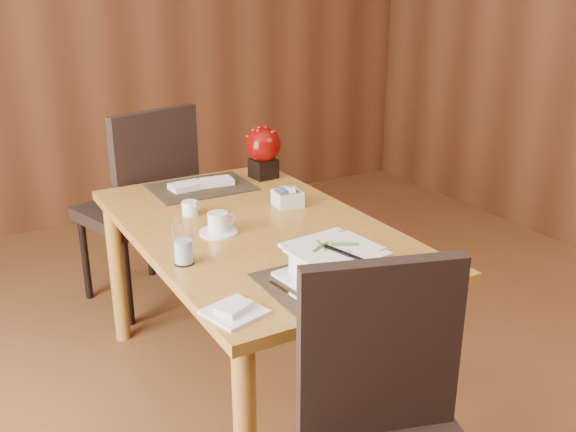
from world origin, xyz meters
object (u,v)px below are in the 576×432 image
water_glass (183,242)px  creamer_jug (190,208)px  sugar_caddy (287,199)px  berry_decor (263,150)px  dining_table (256,248)px  coffee_cup (218,225)px  bread_plate (234,312)px  soup_setting (334,265)px  far_chair (144,198)px

water_glass → creamer_jug: water_glass is taller
sugar_caddy → berry_decor: (0.10, 0.41, 0.11)m
dining_table → creamer_jug: bearing=127.3°
dining_table → coffee_cup: (-0.16, -0.00, 0.13)m
creamer_jug → bread_plate: creamer_jug is taller
water_glass → sugar_caddy: bearing=29.6°
soup_setting → creamer_jug: (-0.17, 0.80, -0.03)m
water_glass → far_chair: 1.21m
far_chair → dining_table: bearing=82.4°
creamer_jug → far_chair: bearing=66.0°
soup_setting → berry_decor: size_ratio=1.29×
soup_setting → water_glass: size_ratio=2.02×
coffee_cup → sugar_caddy: 0.41m
soup_setting → far_chair: far_chair is taller
creamer_jug → coffee_cup: bearing=-106.9°
dining_table → bread_plate: 0.71m
soup_setting → creamer_jug: 0.82m
dining_table → far_chair: 0.98m
coffee_cup → water_glass: (-0.21, -0.19, 0.04)m
dining_table → water_glass: bearing=-151.8°
water_glass → bread_plate: water_glass is taller
far_chair → soup_setting: bearing=78.9°
berry_decor → far_chair: size_ratio=0.23×
dining_table → far_chair: (-0.15, 0.97, -0.05)m
water_glass → soup_setting: bearing=-45.0°
sugar_caddy → soup_setting: bearing=-108.0°
sugar_caddy → bread_plate: bearing=-128.9°
creamer_jug → berry_decor: size_ratio=0.34×
bread_plate → far_chair: far_chair is taller
soup_setting → far_chair: 1.55m
coffee_cup → water_glass: size_ratio=0.93×
dining_table → bread_plate: bearing=-121.9°
dining_table → sugar_caddy: sugar_caddy is taller
soup_setting → coffee_cup: soup_setting is taller
water_glass → creamer_jug: size_ratio=1.90×
berry_decor → far_chair: 0.69m
coffee_cup → sugar_caddy: (0.38, 0.14, -0.00)m
soup_setting → coffee_cup: (-0.15, 0.56, -0.02)m
dining_table → sugar_caddy: bearing=31.9°
sugar_caddy → far_chair: 0.93m
bread_plate → berry_decor: bearing=58.8°
dining_table → sugar_caddy: (0.22, 0.14, 0.13)m
soup_setting → bread_plate: bearing=178.9°
water_glass → sugar_caddy: size_ratio=1.43×
soup_setting → water_glass: bearing=128.9°
water_glass → berry_decor: bearing=47.2°
soup_setting → berry_decor: berry_decor is taller
creamer_jug → sugar_caddy: 0.41m
bread_plate → creamer_jug: bearing=77.0°
berry_decor → far_chair: far_chair is taller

